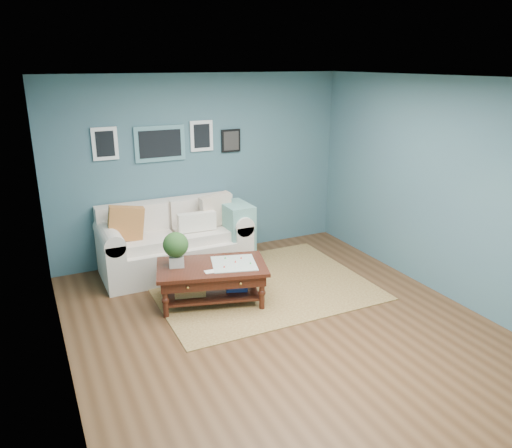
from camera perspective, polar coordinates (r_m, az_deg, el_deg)
room_shell at (r=5.31m, az=2.53°, el=1.73°), size 5.00×5.02×2.70m
area_rug at (r=6.70m, az=0.52°, el=-7.05°), size 2.77×2.22×0.01m
loveseat at (r=7.15m, az=-8.65°, el=-1.83°), size 2.09×0.95×1.07m
coffee_table at (r=6.14m, az=-5.74°, el=-5.46°), size 1.47×1.09×0.92m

